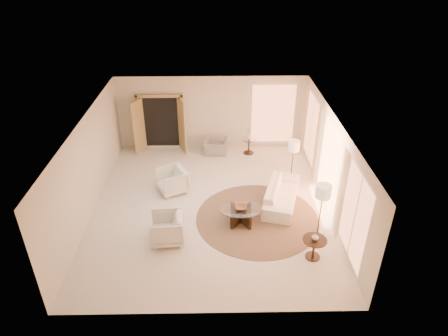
{
  "coord_description": "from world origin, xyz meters",
  "views": [
    {
      "loc": [
        0.22,
        -9.94,
        7.11
      ],
      "look_at": [
        0.4,
        0.4,
        1.1
      ],
      "focal_mm": 32.0,
      "sensor_mm": 36.0,
      "label": 1
    }
  ],
  "objects_px": {
    "accent_chair": "(216,144)",
    "coffee_table": "(241,214)",
    "sofa": "(282,194)",
    "floor_lamp_near": "(294,148)",
    "floor_lamp_far": "(323,194)",
    "armchair_left": "(172,180)",
    "side_vase": "(249,136)",
    "side_table": "(249,145)",
    "end_table": "(314,245)",
    "bowl": "(241,208)",
    "armchair_right": "(167,227)",
    "end_vase": "(315,237)"
  },
  "relations": [
    {
      "from": "armchair_left",
      "to": "side_vase",
      "type": "height_order",
      "value": "armchair_left"
    },
    {
      "from": "armchair_right",
      "to": "end_table",
      "type": "distance_m",
      "value": 3.84
    },
    {
      "from": "side_vase",
      "to": "floor_lamp_far",
      "type": "bearing_deg",
      "value": -72.8
    },
    {
      "from": "armchair_left",
      "to": "accent_chair",
      "type": "distance_m",
      "value": 2.92
    },
    {
      "from": "accent_chair",
      "to": "end_table",
      "type": "height_order",
      "value": "accent_chair"
    },
    {
      "from": "floor_lamp_far",
      "to": "armchair_left",
      "type": "bearing_deg",
      "value": 150.46
    },
    {
      "from": "accent_chair",
      "to": "bowl",
      "type": "xyz_separation_m",
      "value": [
        0.72,
        -4.19,
        0.12
      ]
    },
    {
      "from": "armchair_right",
      "to": "end_vase",
      "type": "height_order",
      "value": "armchair_right"
    },
    {
      "from": "floor_lamp_far",
      "to": "end_vase",
      "type": "distance_m",
      "value": 1.12
    },
    {
      "from": "armchair_left",
      "to": "accent_chair",
      "type": "height_order",
      "value": "armchair_left"
    },
    {
      "from": "accent_chair",
      "to": "side_table",
      "type": "distance_m",
      "value": 1.23
    },
    {
      "from": "bowl",
      "to": "side_vase",
      "type": "height_order",
      "value": "side_vase"
    },
    {
      "from": "armchair_left",
      "to": "sofa",
      "type": "bearing_deg",
      "value": 51.26
    },
    {
      "from": "bowl",
      "to": "end_vase",
      "type": "height_order",
      "value": "end_vase"
    },
    {
      "from": "sofa",
      "to": "floor_lamp_near",
      "type": "relative_size",
      "value": 1.43
    },
    {
      "from": "sofa",
      "to": "side_table",
      "type": "bearing_deg",
      "value": 29.24
    },
    {
      "from": "end_table",
      "to": "end_vase",
      "type": "relative_size",
      "value": 3.37
    },
    {
      "from": "sofa",
      "to": "coffee_table",
      "type": "height_order",
      "value": "sofa"
    },
    {
      "from": "floor_lamp_far",
      "to": "bowl",
      "type": "relative_size",
      "value": 5.03
    },
    {
      "from": "armchair_right",
      "to": "end_vase",
      "type": "bearing_deg",
      "value": 75.15
    },
    {
      "from": "sofa",
      "to": "floor_lamp_far",
      "type": "height_order",
      "value": "floor_lamp_far"
    },
    {
      "from": "floor_lamp_near",
      "to": "accent_chair",
      "type": "bearing_deg",
      "value": 139.54
    },
    {
      "from": "sofa",
      "to": "end_table",
      "type": "relative_size",
      "value": 3.62
    },
    {
      "from": "side_table",
      "to": "armchair_right",
      "type": "bearing_deg",
      "value": -116.97
    },
    {
      "from": "accent_chair",
      "to": "coffee_table",
      "type": "height_order",
      "value": "accent_chair"
    },
    {
      "from": "accent_chair",
      "to": "side_table",
      "type": "relative_size",
      "value": 1.46
    },
    {
      "from": "side_vase",
      "to": "bowl",
      "type": "bearing_deg",
      "value": -97.04
    },
    {
      "from": "armchair_left",
      "to": "bowl",
      "type": "height_order",
      "value": "armchair_left"
    },
    {
      "from": "side_table",
      "to": "sofa",
      "type": "bearing_deg",
      "value": -76.79
    },
    {
      "from": "end_table",
      "to": "sofa",
      "type": "bearing_deg",
      "value": 101.13
    },
    {
      "from": "accent_chair",
      "to": "side_table",
      "type": "bearing_deg",
      "value": -175.18
    },
    {
      "from": "side_table",
      "to": "floor_lamp_near",
      "type": "height_order",
      "value": "floor_lamp_near"
    },
    {
      "from": "coffee_table",
      "to": "armchair_right",
      "type": "bearing_deg",
      "value": -159.07
    },
    {
      "from": "coffee_table",
      "to": "side_vase",
      "type": "height_order",
      "value": "side_vase"
    },
    {
      "from": "side_vase",
      "to": "floor_lamp_near",
      "type": "bearing_deg",
      "value": -59.44
    },
    {
      "from": "sofa",
      "to": "armchair_left",
      "type": "bearing_deg",
      "value": 93.97
    },
    {
      "from": "accent_chair",
      "to": "floor_lamp_near",
      "type": "xyz_separation_m",
      "value": [
        2.49,
        -2.12,
        0.94
      ]
    },
    {
      "from": "sofa",
      "to": "floor_lamp_near",
      "type": "height_order",
      "value": "floor_lamp_near"
    },
    {
      "from": "accent_chair",
      "to": "end_vase",
      "type": "relative_size",
      "value": 4.78
    },
    {
      "from": "floor_lamp_near",
      "to": "floor_lamp_far",
      "type": "xyz_separation_m",
      "value": [
        0.27,
        -2.79,
        0.11
      ]
    },
    {
      "from": "armchair_left",
      "to": "end_vase",
      "type": "distance_m",
      "value": 4.98
    },
    {
      "from": "armchair_left",
      "to": "side_vase",
      "type": "relative_size",
      "value": 3.78
    },
    {
      "from": "bowl",
      "to": "coffee_table",
      "type": "bearing_deg",
      "value": -90.0
    },
    {
      "from": "accent_chair",
      "to": "bowl",
      "type": "height_order",
      "value": "accent_chair"
    },
    {
      "from": "bowl",
      "to": "end_vase",
      "type": "bearing_deg",
      "value": -40.32
    },
    {
      "from": "sofa",
      "to": "side_vase",
      "type": "relative_size",
      "value": 9.69
    },
    {
      "from": "end_table",
      "to": "floor_lamp_far",
      "type": "distance_m",
      "value": 1.32
    },
    {
      "from": "side_table",
      "to": "bowl",
      "type": "height_order",
      "value": "side_table"
    },
    {
      "from": "coffee_table",
      "to": "floor_lamp_far",
      "type": "height_order",
      "value": "floor_lamp_far"
    },
    {
      "from": "end_vase",
      "to": "accent_chair",
      "type": "bearing_deg",
      "value": 113.55
    }
  ]
}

